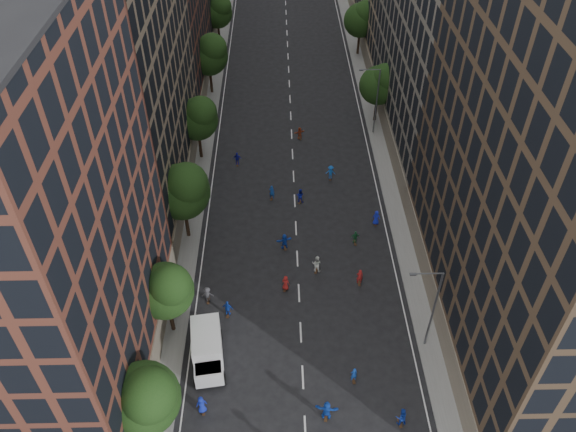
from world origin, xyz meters
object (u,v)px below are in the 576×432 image
at_px(streetlamp_near, 432,306).
at_px(skater_2, 401,417).
at_px(cargo_van, 207,349).
at_px(streetlamp_far, 375,98).
at_px(skater_1, 354,375).
at_px(skater_0, 202,405).

xyz_separation_m(streetlamp_near, skater_2, (-3.12, -7.17, -4.24)).
height_order(cargo_van, skater_2, cargo_van).
distance_m(streetlamp_far, cargo_van, 38.91).
distance_m(streetlamp_near, skater_1, 8.36).
relative_size(cargo_van, skater_2, 3.10).
xyz_separation_m(cargo_van, skater_2, (15.07, -5.96, -0.60)).
relative_size(streetlamp_far, cargo_van, 1.58).
distance_m(cargo_van, skater_1, 12.13).
height_order(streetlamp_far, skater_1, streetlamp_far).
height_order(streetlamp_near, streetlamp_far, same).
bearing_deg(skater_1, skater_2, 121.10).
height_order(skater_0, skater_2, skater_2).
bearing_deg(skater_2, skater_0, -11.60).
xyz_separation_m(streetlamp_far, skater_1, (-6.27, -36.34, -4.41)).
bearing_deg(cargo_van, skater_1, -17.94).
distance_m(cargo_van, skater_0, 4.68).
xyz_separation_m(cargo_van, skater_1, (11.92, -2.14, -0.77)).
bearing_deg(skater_0, skater_1, 174.59).
bearing_deg(streetlamp_near, skater_1, -151.93).
relative_size(skater_1, skater_2, 0.82).
bearing_deg(streetlamp_near, streetlamp_far, 90.00).
distance_m(skater_0, skater_1, 12.27).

